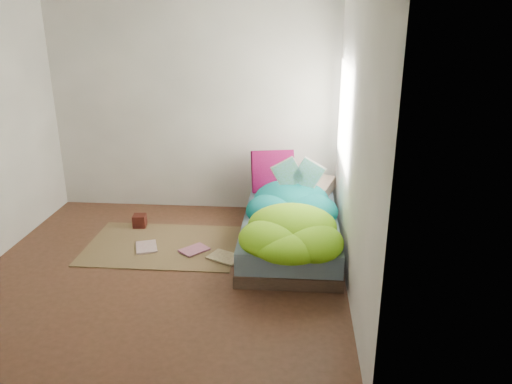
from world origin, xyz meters
TOP-DOWN VIEW (x-y plane):
  - ground at (0.00, 0.00)m, footprint 3.50×3.50m
  - room_walls at (0.01, 0.01)m, footprint 3.54×3.54m
  - bed at (1.22, 0.72)m, footprint 1.00×2.00m
  - duvet at (1.22, 0.50)m, footprint 0.96×1.84m
  - rug at (-0.15, 0.55)m, footprint 1.60×1.10m
  - pillow_floral at (1.39, 1.51)m, footprint 0.72×0.59m
  - pillow_magenta at (0.99, 1.44)m, footprint 0.52×0.25m
  - open_book at (1.29, 0.95)m, footprint 0.46×0.10m
  - wooden_box at (-0.54, 1.01)m, footprint 0.16×0.16m
  - floor_book_a at (-0.40, 0.42)m, footprint 0.30×0.35m
  - floor_book_b at (0.15, 0.49)m, footprint 0.34×0.35m
  - floor_book_c at (0.51, 0.18)m, footprint 0.39×0.35m

SIDE VIEW (x-z plane):
  - ground at x=0.00m, z-range 0.00..0.00m
  - rug at x=-0.15m, z-range 0.00..0.01m
  - floor_book_a at x=-0.40m, z-range 0.01..0.03m
  - floor_book_c at x=0.51m, z-range 0.01..0.04m
  - floor_book_b at x=0.15m, z-range 0.01..0.04m
  - wooden_box at x=-0.54m, z-range 0.01..0.16m
  - bed at x=1.22m, z-range 0.00..0.34m
  - pillow_floral at x=1.39m, z-range 0.34..0.48m
  - duvet at x=1.22m, z-range 0.34..0.68m
  - pillow_magenta at x=0.99m, z-range 0.34..0.84m
  - open_book at x=1.29m, z-range 0.68..0.96m
  - room_walls at x=0.01m, z-range 0.32..2.94m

